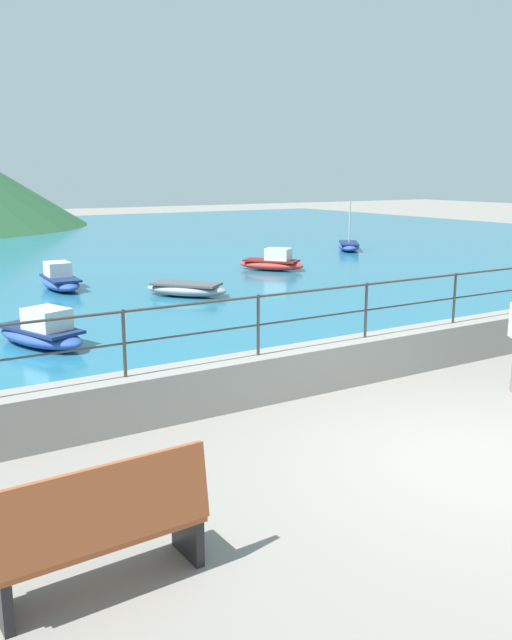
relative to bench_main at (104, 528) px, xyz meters
name	(u,v)px	position (x,y,z in m)	size (l,w,h in m)	color
ground_plane	(477,463)	(4.50, 0.10, -0.56)	(120.00, 120.00, 0.00)	gray
promenade_wall	(314,367)	(4.50, 3.30, -0.21)	(20.00, 0.56, 0.70)	gray
railing	(315,306)	(4.50, 3.30, 0.77)	(18.44, 0.04, 0.90)	#383330
lake_water	(8,250)	(4.50, 25.94, -0.53)	(64.00, 44.32, 0.06)	#236B89
bench_main	(104,528)	(0.00, 0.00, 0.00)	(1.72, 0.62, 1.13)	#9E4C28
boat_0	(186,289)	(6.20, 11.39, -0.30)	(2.17, 2.34, 0.36)	gray
boat_1	(42,332)	(1.50, 8.01, -0.23)	(1.65, 2.47, 0.76)	#2D4C9E
boat_2	(349,246)	(16.99, 17.65, -0.30)	(2.07, 2.39, 2.12)	#2D4C9E
boat_3	(273,262)	(10.89, 14.31, -0.23)	(2.11, 2.38, 0.76)	red
boat_5	(60,280)	(3.59, 14.29, -0.23)	(0.95, 2.32, 0.76)	#2D4C9E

